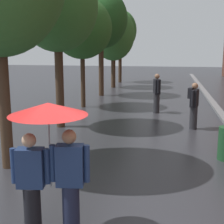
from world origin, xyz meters
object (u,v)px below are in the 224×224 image
Objects in this scene: pedestrian_walking_far at (157,93)px; pedestrian_walking_midground at (194,105)px; street_tree_5 at (120,31)px; street_tree_4 at (113,34)px; street_tree_3 at (101,19)px; street_tree_1 at (57,6)px; street_tree_2 at (82,28)px; couple_under_umbrella at (50,149)px.

pedestrian_walking_midground is at bearing -62.45° from pedestrian_walking_far.
street_tree_5 is 12.16m from pedestrian_walking_far.
street_tree_4 reaches higher than pedestrian_walking_far.
street_tree_5 is at bearing 89.18° from street_tree_3.
street_tree_1 is at bearing -137.51° from pedestrian_walking_far.
street_tree_1 is at bearing -89.98° from street_tree_3.
street_tree_2 is 4.45m from pedestrian_walking_far.
street_tree_5 reaches higher than pedestrian_walking_midground.
street_tree_5 is (0.10, 6.90, -0.35)m from street_tree_3.
pedestrian_walking_midground is (2.59, 7.07, -0.53)m from couple_under_umbrella.
street_tree_2 is at bearing -91.84° from street_tree_4.
street_tree_5 reaches higher than pedestrian_walking_far.
pedestrian_walking_midground is at bearing 5.33° from street_tree_1.
street_tree_2 is at bearing 166.62° from pedestrian_walking_far.
street_tree_1 is 14.35m from street_tree_5.
pedestrian_walking_far is (3.18, -11.34, -3.02)m from street_tree_5.
street_tree_1 reaches higher than street_tree_2.
street_tree_1 reaches higher than couple_under_umbrella.
street_tree_3 is 9.05m from pedestrian_walking_midground.
street_tree_2 reaches higher than pedestrian_walking_midground.
street_tree_4 is (0.09, 11.13, -0.60)m from street_tree_1.
street_tree_1 is 11.15m from street_tree_4.
couple_under_umbrella is (2.17, -10.45, -2.19)m from street_tree_2.
street_tree_3 reaches higher than street_tree_5.
street_tree_1 reaches higher than street_tree_5.
street_tree_3 is at bearing 123.37° from pedestrian_walking_midground.
street_tree_3 is 14.51m from couple_under_umbrella.
street_tree_2 is 2.98× the size of pedestrian_walking_far.
street_tree_4 is at bearing 112.91° from pedestrian_walking_midground.
street_tree_2 is at bearing 144.59° from pedestrian_walking_midground.
street_tree_1 is 3.40× the size of pedestrian_walking_far.
street_tree_5 is at bearing 89.61° from street_tree_1.
street_tree_4 is (0.24, 7.32, -0.06)m from street_tree_2.
street_tree_5 reaches higher than couple_under_umbrella.
street_tree_3 is (-0.00, 7.44, 0.10)m from street_tree_1.
couple_under_umbrella is 7.55m from pedestrian_walking_midground.
pedestrian_walking_midground is (4.62, -7.01, -3.36)m from street_tree_3.
street_tree_2 is 3.09× the size of pedestrian_walking_midground.
street_tree_5 is 14.94m from pedestrian_walking_midground.
pedestrian_walking_far is at bearing -13.38° from street_tree_2.
street_tree_2 is at bearing 92.13° from street_tree_1.
street_tree_4 is at bearing 88.51° from street_tree_3.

